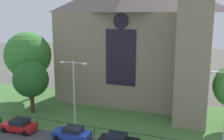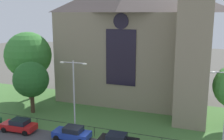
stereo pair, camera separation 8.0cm
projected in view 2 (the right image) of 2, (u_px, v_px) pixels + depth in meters
ground at (118, 114)px, 38.24m from camera, size 160.00×160.00×0.00m
grass_verge at (113, 119)px, 36.40m from camera, size 120.00×20.00×0.01m
church_building at (136, 37)px, 42.79m from camera, size 23.20×16.20×26.00m
iron_railing at (94, 128)px, 31.24m from camera, size 31.05×0.07×1.13m
tree_left_far at (28, 55)px, 43.71m from camera, size 7.43×7.43×11.00m
tree_left_near at (31, 80)px, 37.98m from camera, size 4.98×4.98×7.33m
streetlamp_near at (74, 89)px, 31.03m from camera, size 3.37×0.26×8.68m
parked_car_red at (19, 125)px, 32.65m from camera, size 4.27×2.17×1.51m
parked_car_blue at (72, 133)px, 30.52m from camera, size 4.25×2.11×1.51m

